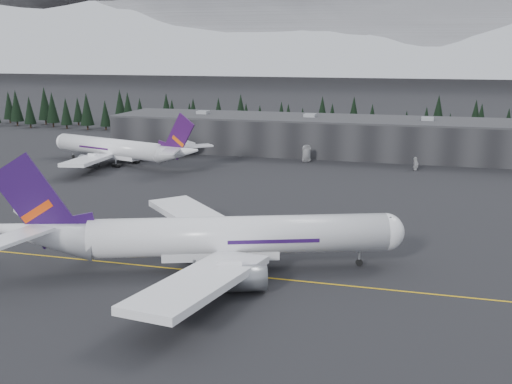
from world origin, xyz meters
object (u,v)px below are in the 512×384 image
(terminal, at_px, (338,136))
(gse_vehicle_a, at_px, (306,160))
(jet_main, at_px, (203,237))
(gse_vehicle_b, at_px, (416,168))
(jet_parked, at_px, (122,149))

(terminal, relative_size, gse_vehicle_a, 28.30)
(jet_main, bearing_deg, terminal, 68.14)
(jet_main, height_order, gse_vehicle_b, jet_main)
(jet_parked, relative_size, gse_vehicle_a, 10.49)
(jet_parked, height_order, gse_vehicle_b, jet_parked)
(jet_parked, xyz_separation_m, gse_vehicle_b, (89.97, 15.73, -4.34))
(gse_vehicle_b, bearing_deg, gse_vehicle_a, -114.19)
(jet_main, relative_size, jet_parked, 1.13)
(jet_parked, bearing_deg, gse_vehicle_a, -141.38)
(jet_parked, bearing_deg, jet_main, 142.33)
(jet_parked, bearing_deg, terminal, -129.16)
(gse_vehicle_a, bearing_deg, jet_main, -117.22)
(jet_parked, height_order, gse_vehicle_a, jet_parked)
(terminal, relative_size, gse_vehicle_b, 38.58)
(gse_vehicle_a, bearing_deg, jet_parked, 171.46)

